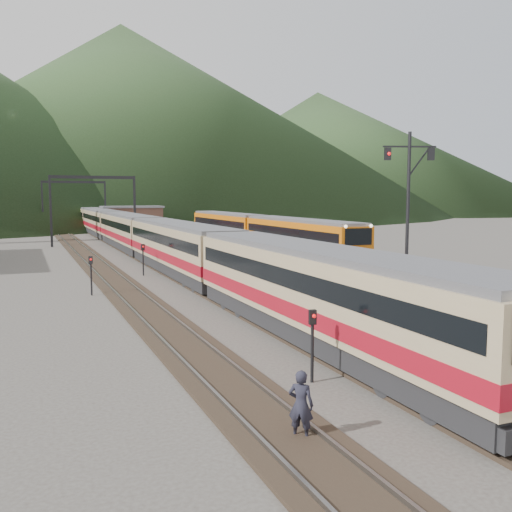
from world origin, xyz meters
name	(u,v)px	position (x,y,z in m)	size (l,w,h in m)	color
ground	(437,401)	(0.00, 0.00, 0.00)	(400.00, 400.00, 0.00)	#47423D
track_main	(146,257)	(0.00, 40.00, 0.07)	(2.60, 200.00, 0.23)	black
track_far	(90,259)	(-5.00, 40.00, 0.07)	(2.60, 200.00, 0.23)	black
track_second	(261,252)	(11.50, 40.00, 0.07)	(2.60, 200.00, 0.23)	black
platform	(211,252)	(5.60, 38.00, 0.50)	(8.00, 100.00, 1.00)	gray
gantry_near	(93,197)	(-2.85, 55.00, 5.59)	(9.55, 0.25, 8.00)	black
gantry_far	(74,196)	(-2.85, 80.00, 5.59)	(9.55, 0.25, 8.00)	black
station_shed	(132,216)	(5.60, 78.00, 2.57)	(9.40, 4.40, 3.10)	#52352A
hill_b	(123,118)	(30.00, 230.00, 37.50)	(220.00, 220.00, 75.00)	#27401E
hill_c	(317,151)	(110.00, 210.00, 25.00)	(160.00, 160.00, 50.00)	#27401E
main_train	(128,229)	(0.00, 49.22, 2.12)	(3.09, 105.87, 3.77)	tan
second_train	(259,234)	(11.50, 40.48, 1.87)	(2.69, 36.66, 3.28)	#C35F0B
signal_mast	(408,203)	(4.18, 7.02, 5.45)	(2.10, 0.86, 7.33)	black
short_signal_a	(312,336)	(-2.48, 2.78, 1.46)	(0.24, 0.19, 2.27)	black
short_signal_b	(143,255)	(-2.59, 28.33, 1.46)	(0.26, 0.23, 2.27)	black
short_signal_c	(91,270)	(-6.99, 21.30, 1.46)	(0.25, 0.21, 2.27)	black
worker	(301,405)	(-4.68, -0.79, 0.84)	(0.61, 0.40, 1.68)	#22222F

